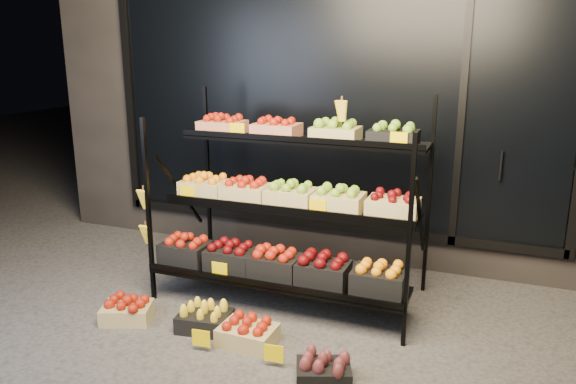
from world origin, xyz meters
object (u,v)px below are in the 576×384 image
at_px(display_rack, 287,206).
at_px(floor_crate_midright, 248,332).
at_px(floor_crate_left, 127,310).
at_px(floor_crate_midleft, 205,318).

xyz_separation_m(display_rack, floor_crate_midright, (0.01, -0.79, -0.70)).
relative_size(display_rack, floor_crate_left, 5.06).
relative_size(floor_crate_midleft, floor_crate_midright, 1.04).
height_order(floor_crate_midleft, floor_crate_midright, floor_crate_midright).
relative_size(floor_crate_left, floor_crate_midleft, 1.05).
xyz_separation_m(display_rack, floor_crate_midleft, (-0.37, -0.72, -0.70)).
distance_m(floor_crate_midleft, floor_crate_midright, 0.39).
height_order(floor_crate_left, floor_crate_midright, floor_crate_midright).
bearing_deg(floor_crate_left, display_rack, 18.90).
relative_size(display_rack, floor_crate_midright, 5.56).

